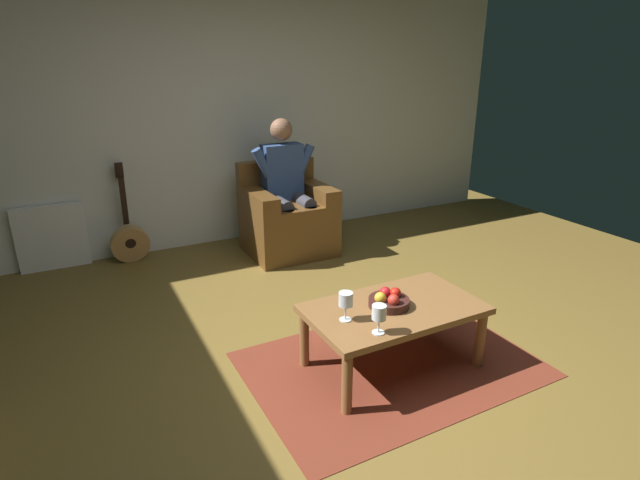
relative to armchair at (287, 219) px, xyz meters
The scene contains 11 objects.
ground_plane 2.17m from the armchair, 79.32° to the left, with size 7.45×7.45×0.00m, color brown.
wall_back 1.30m from the armchair, 58.39° to the right, with size 6.61×0.06×2.76m, color silver.
rug 2.15m from the armchair, 83.86° to the left, with size 1.76×1.21×0.01m, color maroon.
armchair is the anchor object (origin of this frame).
person_seated 0.37m from the armchair, 90.06° to the left, with size 0.64×0.55×1.29m.
coffee_table 2.12m from the armchair, 83.86° to the left, with size 1.06×0.63×0.41m.
guitar 1.49m from the armchair, 17.25° to the right, with size 0.35×0.20×0.93m.
radiator 2.13m from the armchair, 15.65° to the right, with size 0.59×0.06×0.59m, color white.
wine_glass_near 2.21m from the armchair, 74.93° to the left, with size 0.08×0.08×0.17m.
wine_glass_far 2.39m from the armchair, 78.25° to the left, with size 0.08×0.08×0.17m.
fruit_bowl 2.11m from the armchair, 83.05° to the left, with size 0.25×0.25×0.11m.
Camera 1 is at (1.48, 2.23, 1.83)m, focal length 28.49 mm.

